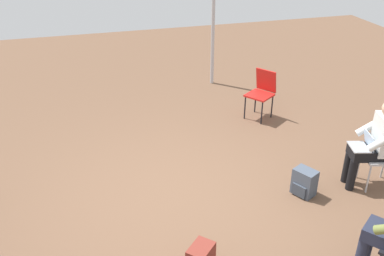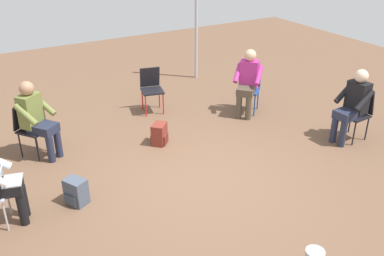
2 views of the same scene
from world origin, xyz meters
TOP-DOWN VIEW (x-y plane):
  - ground_plane at (0.00, 0.00)m, footprint 16.48×16.48m
  - chair_southwest at (-2.09, -1.89)m, footprint 0.58×0.57m
  - person_with_laptop at (-2.62, 0.42)m, footprint 0.59×0.57m
  - backpack_near_laptop_user at (-1.70, 0.37)m, footprint 0.31×0.34m
  - tent_pole_near at (-1.76, -3.65)m, footprint 0.07×0.07m

SIDE VIEW (x-z plane):
  - ground_plane at x=0.00m, z-range 0.00..0.00m
  - backpack_near_laptop_user at x=-1.70m, z-range -0.02..0.34m
  - chair_southwest at x=-2.09m, z-range 0.07..0.92m
  - person_with_laptop at x=-2.62m, z-range 0.07..1.31m
  - tent_pole_near at x=-1.76m, z-range 0.00..2.37m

